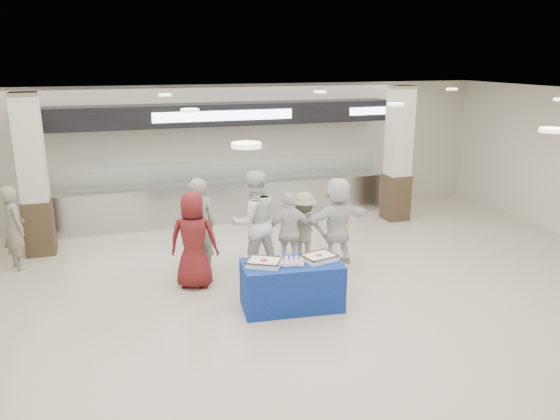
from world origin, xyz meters
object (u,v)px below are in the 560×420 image
object	(u,v)px
chef_tall	(254,222)
civilian_white	(337,221)
sheet_cake_left	(264,262)
cupcake_tray	(289,262)
civilian_maroon	(194,240)
soldier_b	(304,228)
soldier_bg	(14,228)
chef_short	(290,232)
display_table	(292,285)
soldier_a	(198,226)
sheet_cake_right	(319,257)

from	to	relation	value
chef_tall	civilian_white	xyz separation A→B (m)	(1.61, -0.07, -0.11)
sheet_cake_left	cupcake_tray	xyz separation A→B (m)	(0.39, -0.05, -0.02)
sheet_cake_left	civilian_maroon	bearing A→B (deg)	125.45
soldier_b	soldier_bg	xyz separation A→B (m)	(-5.19, 1.40, 0.09)
sheet_cake_left	civilian_maroon	world-z (taller)	civilian_maroon
sheet_cake_left	chef_short	size ratio (longest dim) A/B	0.42
display_table	chef_tall	world-z (taller)	chef_tall
cupcake_tray	chef_short	distance (m)	1.54
soldier_a	soldier_b	bearing A→B (deg)	173.91
chef_short	display_table	bearing A→B (deg)	76.64
soldier_a	display_table	bearing A→B (deg)	119.89
chef_tall	sheet_cake_right	bearing A→B (deg)	104.19
soldier_a	chef_short	world-z (taller)	soldier_a
display_table	soldier_b	distance (m)	1.95
sheet_cake_right	sheet_cake_left	bearing A→B (deg)	176.89
civilian_maroon	soldier_b	distance (m)	2.20
civilian_white	soldier_bg	world-z (taller)	civilian_white
sheet_cake_left	chef_tall	bearing A→B (deg)	80.72
sheet_cake_right	chef_short	world-z (taller)	chef_short
display_table	chef_short	distance (m)	1.57
civilian_white	soldier_bg	distance (m)	6.00
sheet_cake_left	chef_short	distance (m)	1.67
display_table	cupcake_tray	xyz separation A→B (m)	(-0.05, -0.01, 0.41)
sheet_cake_left	soldier_b	xyz separation A→B (m)	(1.27, 1.69, -0.10)
chef_tall	soldier_bg	distance (m)	4.45
sheet_cake_left	chef_tall	distance (m)	1.60
sheet_cake_right	chef_tall	bearing A→B (deg)	111.19
civilian_maroon	chef_short	distance (m)	1.79
display_table	chef_tall	distance (m)	1.73
cupcake_tray	civilian_white	bearing A→B (deg)	46.49
sheet_cake_right	display_table	bearing A→B (deg)	179.15
sheet_cake_left	chef_tall	world-z (taller)	chef_tall
civilian_maroon	civilian_white	bearing A→B (deg)	-156.04
chef_tall	display_table	bearing A→B (deg)	89.40
cupcake_tray	chef_short	bearing A→B (deg)	71.22
chef_short	civilian_white	distance (m)	0.99
sheet_cake_right	soldier_bg	world-z (taller)	soldier_bg
soldier_b	civilian_white	bearing A→B (deg)	-177.19
sheet_cake_right	civilian_maroon	xyz separation A→B (m)	(-1.77, 1.29, 0.04)
cupcake_tray	civilian_white	world-z (taller)	civilian_white
cupcake_tray	chef_tall	bearing A→B (deg)	94.74
civilian_white	soldier_a	bearing A→B (deg)	-18.89
cupcake_tray	civilian_maroon	xyz separation A→B (m)	(-1.28, 1.29, 0.06)
sheet_cake_left	soldier_b	bearing A→B (deg)	53.22
cupcake_tray	civilian_white	size ratio (longest dim) A/B	0.27
display_table	soldier_b	bearing A→B (deg)	70.03
sheet_cake_left	sheet_cake_right	bearing A→B (deg)	-3.11
soldier_a	civilian_white	distance (m)	2.60
civilian_maroon	chef_tall	bearing A→B (deg)	-145.27
cupcake_tray	chef_tall	distance (m)	1.64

